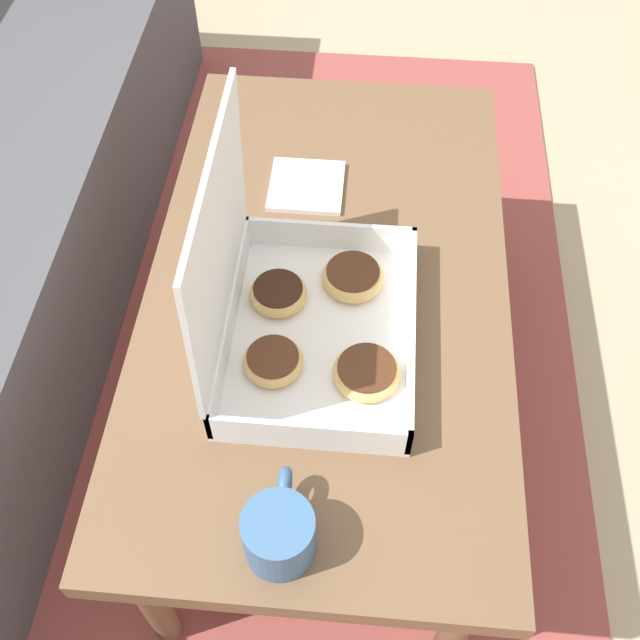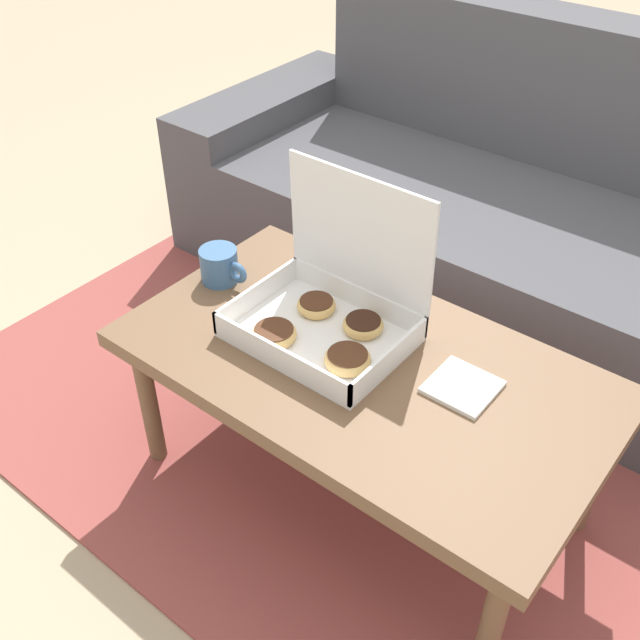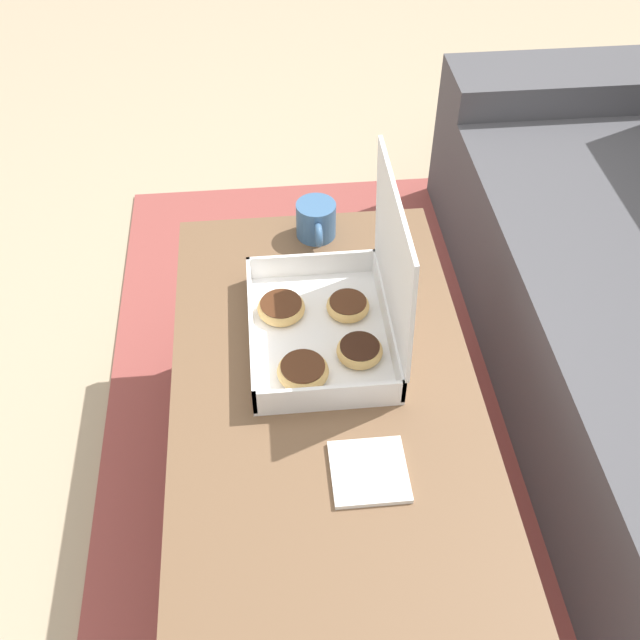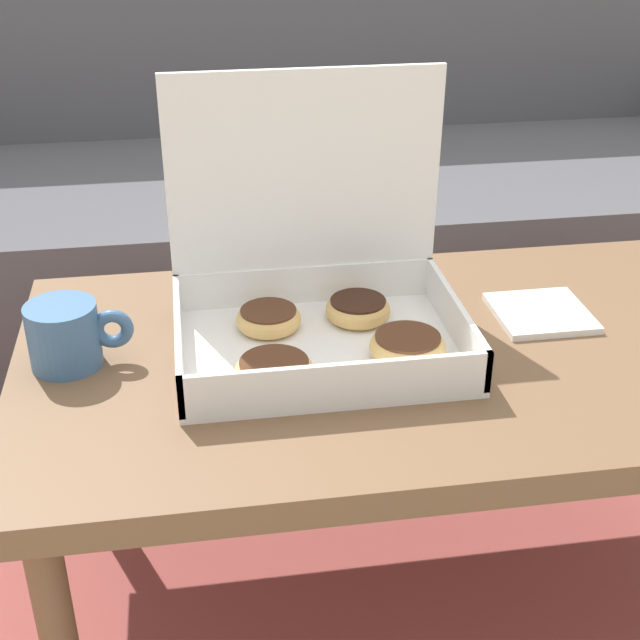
# 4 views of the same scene
# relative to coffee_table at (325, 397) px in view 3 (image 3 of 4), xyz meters

# --- Properties ---
(ground_plane) EXTENTS (12.00, 12.00, 0.00)m
(ground_plane) POSITION_rel_coffee_table_xyz_m (0.00, 0.13, -0.39)
(ground_plane) COLOR tan
(area_rug) EXTENTS (2.49, 1.92, 0.01)m
(area_rug) POSITION_rel_coffee_table_xyz_m (0.00, 0.43, -0.38)
(area_rug) COLOR #994742
(area_rug) RESTS_ON ground_plane
(coffee_table) EXTENTS (1.06, 0.59, 0.43)m
(coffee_table) POSITION_rel_coffee_table_xyz_m (0.00, 0.00, 0.00)
(coffee_table) COLOR brown
(coffee_table) RESTS_ON ground_plane
(pastry_box) EXTENTS (0.38, 0.29, 0.35)m
(pastry_box) POSITION_rel_coffee_table_xyz_m (-0.12, 0.03, 0.11)
(pastry_box) COLOR white
(pastry_box) RESTS_ON coffee_table
(coffee_mug) EXTENTS (0.14, 0.09, 0.09)m
(coffee_mug) POSITION_rel_coffee_table_xyz_m (-0.45, 0.03, 0.09)
(coffee_mug) COLOR #3D6693
(coffee_mug) RESTS_ON coffee_table
(napkin_stack) EXTENTS (0.13, 0.13, 0.01)m
(napkin_stack) POSITION_rel_coffee_table_xyz_m (0.21, 0.06, 0.05)
(napkin_stack) COLOR white
(napkin_stack) RESTS_ON coffee_table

